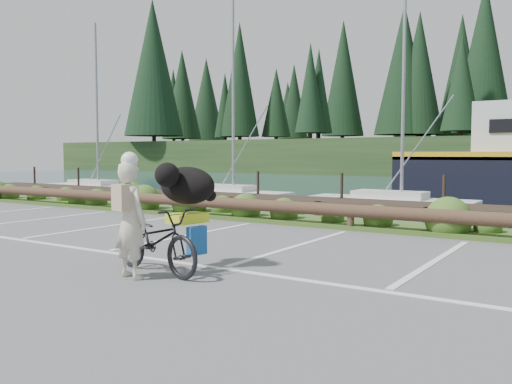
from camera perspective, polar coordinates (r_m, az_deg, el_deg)
ground at (r=8.69m, az=-2.14°, el=-7.60°), size 72.00×72.00×0.00m
vegetation_strip at (r=13.32m, az=11.10°, el=-3.40°), size 34.00×1.60×0.10m
log_rail at (r=12.68m, az=9.92°, el=-3.98°), size 32.00×0.30×0.60m
bicycle at (r=8.10m, az=-10.48°, el=-5.01°), size 1.95×0.96×0.98m
cyclist at (r=7.80m, az=-13.07°, el=-2.92°), size 0.66×0.49×1.64m
dog at (r=8.38m, az=-7.27°, el=0.69°), size 0.66×1.08×0.58m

